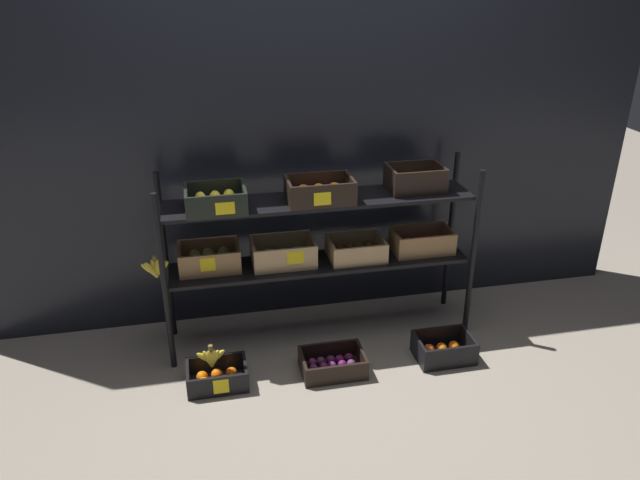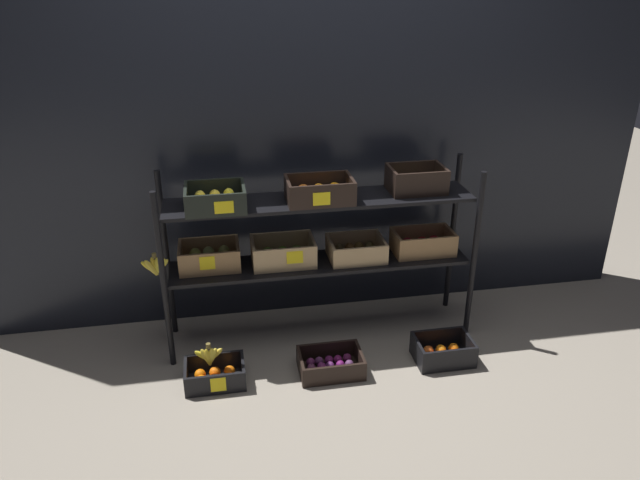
{
  "view_description": "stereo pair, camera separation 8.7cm",
  "coord_description": "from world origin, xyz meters",
  "px_view_note": "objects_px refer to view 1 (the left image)",
  "views": [
    {
      "loc": [
        -0.63,
        -3.01,
        2.03
      ],
      "look_at": [
        0.0,
        0.0,
        0.61
      ],
      "focal_mm": 34.13,
      "sensor_mm": 36.0,
      "label": 1
    },
    {
      "loc": [
        -0.55,
        -3.03,
        2.03
      ],
      "look_at": [
        0.0,
        0.0,
        0.61
      ],
      "focal_mm": 34.13,
      "sensor_mm": 36.0,
      "label": 2
    }
  ],
  "objects_px": {
    "crate_ground_plum": "(333,365)",
    "crate_ground_tangerine": "(217,377)",
    "display_rack": "(316,232)",
    "crate_ground_center_tangerine": "(444,350)",
    "banana_bunch_loose": "(211,358)"
  },
  "relations": [
    {
      "from": "crate_ground_plum",
      "to": "crate_ground_tangerine",
      "type": "bearing_deg",
      "value": 178.73
    },
    {
      "from": "crate_ground_tangerine",
      "to": "banana_bunch_loose",
      "type": "height_order",
      "value": "banana_bunch_loose"
    },
    {
      "from": "crate_ground_plum",
      "to": "crate_ground_center_tangerine",
      "type": "distance_m",
      "value": 0.64
    },
    {
      "from": "display_rack",
      "to": "crate_ground_center_tangerine",
      "type": "xyz_separation_m",
      "value": [
        0.64,
        -0.4,
        -0.61
      ]
    },
    {
      "from": "crate_ground_plum",
      "to": "banana_bunch_loose",
      "type": "distance_m",
      "value": 0.65
    },
    {
      "from": "display_rack",
      "to": "crate_ground_plum",
      "type": "xyz_separation_m",
      "value": [
        0.01,
        -0.39,
        -0.62
      ]
    },
    {
      "from": "crate_ground_tangerine",
      "to": "crate_ground_center_tangerine",
      "type": "xyz_separation_m",
      "value": [
        1.25,
        -0.02,
        0.0
      ]
    },
    {
      "from": "crate_ground_plum",
      "to": "banana_bunch_loose",
      "type": "relative_size",
      "value": 2.12
    },
    {
      "from": "banana_bunch_loose",
      "to": "display_rack",
      "type": "bearing_deg",
      "value": 31.33
    },
    {
      "from": "display_rack",
      "to": "crate_ground_tangerine",
      "type": "bearing_deg",
      "value": -148.05
    },
    {
      "from": "crate_ground_center_tangerine",
      "to": "banana_bunch_loose",
      "type": "xyz_separation_m",
      "value": [
        -1.27,
        0.02,
        0.13
      ]
    },
    {
      "from": "display_rack",
      "to": "crate_ground_plum",
      "type": "distance_m",
      "value": 0.73
    },
    {
      "from": "crate_ground_tangerine",
      "to": "crate_ground_plum",
      "type": "xyz_separation_m",
      "value": [
        0.62,
        -0.01,
        -0.0
      ]
    },
    {
      "from": "crate_ground_tangerine",
      "to": "banana_bunch_loose",
      "type": "bearing_deg",
      "value": -169.43
    },
    {
      "from": "crate_ground_tangerine",
      "to": "crate_ground_center_tangerine",
      "type": "height_order",
      "value": "crate_ground_center_tangerine"
    }
  ]
}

